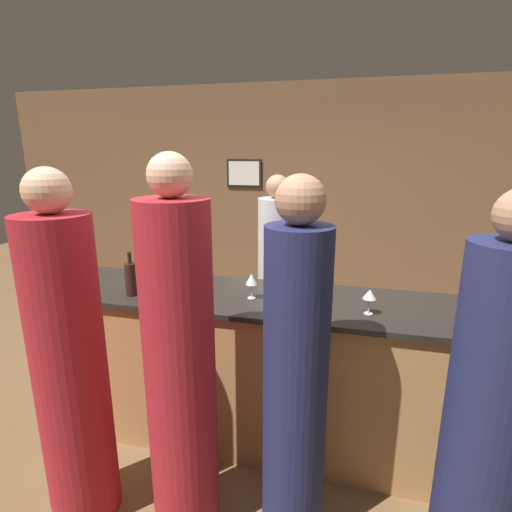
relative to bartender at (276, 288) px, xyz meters
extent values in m
plane|color=brown|center=(-0.01, -0.80, -0.86)|extent=(14.00, 14.00, 0.00)
cube|color=brown|center=(-0.01, 1.67, 0.54)|extent=(8.00, 0.06, 2.80)
cube|color=black|center=(-0.74, 1.63, 0.89)|extent=(0.44, 0.02, 0.34)
cube|color=silver|center=(-0.74, 1.62, 0.89)|extent=(0.39, 0.00, 0.29)
cube|color=#B27F4C|center=(-0.01, -0.80, -0.34)|extent=(2.84, 0.67, 1.04)
cube|color=black|center=(-0.01, -0.80, 0.20)|extent=(2.90, 0.73, 0.04)
cylinder|color=#B2B2B7|center=(0.00, 0.00, -0.04)|extent=(0.32, 0.32, 1.64)
sphere|color=#A37556|center=(0.00, 0.00, 0.88)|extent=(0.19, 0.19, 0.19)
cylinder|color=#1E234C|center=(0.39, -1.48, -0.01)|extent=(0.32, 0.32, 1.69)
sphere|color=#A37556|center=(0.39, -1.48, 0.95)|extent=(0.23, 0.23, 0.23)
cylinder|color=maroon|center=(-0.19, -1.56, 0.05)|extent=(0.36, 0.36, 1.81)
sphere|color=tan|center=(-0.19, -1.56, 1.05)|extent=(0.21, 0.21, 0.21)
cylinder|color=#1E234C|center=(1.22, -1.59, -0.01)|extent=(0.35, 0.35, 1.69)
cylinder|color=maroon|center=(-0.78, -1.64, 0.00)|extent=(0.37, 0.37, 1.72)
sphere|color=tan|center=(-0.78, -1.64, 0.98)|extent=(0.22, 0.22, 0.22)
cylinder|color=black|center=(-0.79, -0.98, 0.33)|extent=(0.08, 0.08, 0.22)
cylinder|color=black|center=(-0.79, -0.98, 0.48)|extent=(0.03, 0.03, 0.08)
cylinder|color=#19381E|center=(0.23, -0.67, 0.34)|extent=(0.07, 0.07, 0.24)
cylinder|color=#19381E|center=(0.23, -0.67, 0.50)|extent=(0.03, 0.03, 0.08)
cylinder|color=black|center=(-0.58, -0.57, 0.33)|extent=(0.07, 0.07, 0.22)
cylinder|color=black|center=(-0.58, -0.57, 0.48)|extent=(0.03, 0.03, 0.08)
cylinder|color=silver|center=(0.36, -0.80, 0.22)|extent=(0.05, 0.05, 0.00)
cylinder|color=silver|center=(0.36, -0.80, 0.27)|extent=(0.01, 0.01, 0.09)
cone|color=silver|center=(0.36, -0.80, 0.35)|extent=(0.07, 0.07, 0.06)
cylinder|color=silver|center=(-0.65, -0.90, 0.22)|extent=(0.05, 0.05, 0.00)
cylinder|color=silver|center=(-0.65, -0.90, 0.27)|extent=(0.01, 0.01, 0.10)
cone|color=silver|center=(-0.65, -0.90, 0.35)|extent=(0.07, 0.07, 0.06)
cylinder|color=silver|center=(1.32, -0.83, 0.22)|extent=(0.05, 0.05, 0.00)
cylinder|color=silver|center=(1.32, -0.83, 0.27)|extent=(0.01, 0.01, 0.10)
cone|color=silver|center=(1.32, -0.83, 0.35)|extent=(0.06, 0.06, 0.06)
cylinder|color=silver|center=(0.74, -0.92, 0.22)|extent=(0.05, 0.05, 0.00)
cylinder|color=silver|center=(0.74, -0.92, 0.27)|extent=(0.01, 0.01, 0.09)
cone|color=silver|center=(0.74, -0.92, 0.34)|extent=(0.08, 0.08, 0.06)
cylinder|color=silver|center=(0.00, -0.84, 0.22)|extent=(0.05, 0.05, 0.00)
cylinder|color=silver|center=(0.00, -0.84, 0.27)|extent=(0.01, 0.01, 0.09)
cone|color=silver|center=(0.00, -0.84, 0.35)|extent=(0.08, 0.08, 0.07)
cylinder|color=silver|center=(1.28, -0.93, 0.22)|extent=(0.05, 0.05, 0.00)
cylinder|color=silver|center=(1.28, -0.93, 0.27)|extent=(0.01, 0.01, 0.09)
cone|color=silver|center=(1.28, -0.93, 0.35)|extent=(0.08, 0.08, 0.08)
camera|label=1|loc=(0.63, -3.23, 1.16)|focal=28.00mm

